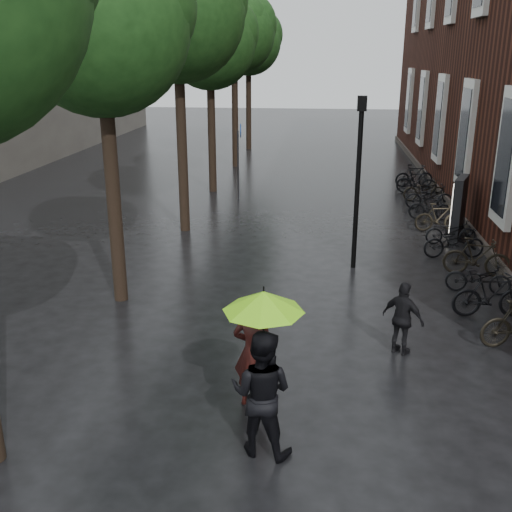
# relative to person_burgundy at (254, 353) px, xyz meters

# --- Properties ---
(street_trees) EXTENTS (4.33, 34.03, 8.91)m
(street_trees) POSITION_rel_person_burgundy_xyz_m (-3.58, 13.07, 5.37)
(street_trees) COLOR black
(street_trees) RESTS_ON ground
(person_burgundy) EXTENTS (0.78, 0.59, 1.94)m
(person_burgundy) POSITION_rel_person_burgundy_xyz_m (0.00, 0.00, 0.00)
(person_burgundy) COLOR black
(person_burgundy) RESTS_ON ground
(person_black) EXTENTS (1.08, 0.92, 1.95)m
(person_black) POSITION_rel_person_burgundy_xyz_m (0.25, -1.21, 0.00)
(person_black) COLOR black
(person_black) RESTS_ON ground
(lime_umbrella) EXTENTS (1.23, 1.23, 1.80)m
(lime_umbrella) POSITION_rel_person_burgundy_xyz_m (0.22, -0.67, 1.20)
(lime_umbrella) COLOR black
(lime_umbrella) RESTS_ON ground
(pedestrian_walking) EXTENTS (0.92, 0.79, 1.48)m
(pedestrian_walking) POSITION_rel_person_burgundy_xyz_m (2.66, 2.13, -0.23)
(pedestrian_walking) COLOR black
(pedestrian_walking) RESTS_ON ground
(parked_bicycles) EXTENTS (2.10, 16.06, 1.03)m
(parked_bicycles) POSITION_rel_person_burgundy_xyz_m (4.96, 10.37, -0.49)
(parked_bicycles) COLOR black
(parked_bicycles) RESTS_ON ground
(ad_lightbox) EXTENTS (0.29, 1.28, 1.94)m
(ad_lightbox) POSITION_rel_person_burgundy_xyz_m (5.34, 10.39, 0.00)
(ad_lightbox) COLOR black
(ad_lightbox) RESTS_ON ground
(lamp_post) EXTENTS (0.24, 0.24, 4.59)m
(lamp_post) POSITION_rel_person_burgundy_xyz_m (1.94, 7.07, 1.82)
(lamp_post) COLOR black
(lamp_post) RESTS_ON ground
(cycle_sign) EXTENTS (0.16, 0.55, 3.00)m
(cycle_sign) POSITION_rel_person_burgundy_xyz_m (-2.31, 14.85, 1.01)
(cycle_sign) COLOR #262628
(cycle_sign) RESTS_ON ground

